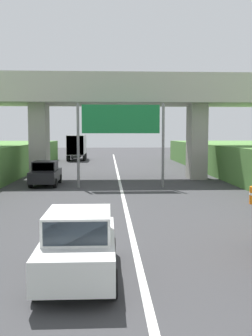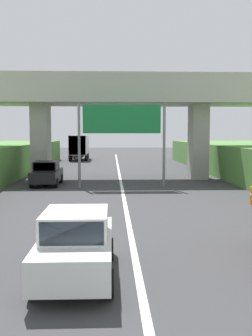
{
  "view_description": "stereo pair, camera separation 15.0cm",
  "coord_description": "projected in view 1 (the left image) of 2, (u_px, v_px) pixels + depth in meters",
  "views": [
    {
      "loc": [
        -0.81,
        -2.48,
        3.6
      ],
      "look_at": [
        0.0,
        15.5,
        2.0
      ],
      "focal_mm": 40.9,
      "sensor_mm": 36.0,
      "label": 1
    },
    {
      "loc": [
        -0.66,
        -2.49,
        3.6
      ],
      "look_at": [
        0.0,
        15.5,
        2.0
      ],
      "focal_mm": 40.9,
      "sensor_mm": 36.0,
      "label": 2
    }
  ],
  "objects": [
    {
      "name": "car_black",
      "position": [
        46.0,
        173.0,
        26.81
      ],
      "size": [
        1.86,
        4.1,
        1.72
      ],
      "color": "black",
      "rests_on": "ground"
    },
    {
      "name": "truck_green",
      "position": [
        77.0,
        146.0,
        53.01
      ],
      "size": [
        2.44,
        7.3,
        3.44
      ],
      "color": "black",
      "rests_on": "ground"
    },
    {
      "name": "car_white",
      "position": [
        79.0,
        244.0,
        9.54
      ],
      "size": [
        1.86,
        4.1,
        1.72
      ],
      "color": "silver",
      "rests_on": "ground"
    },
    {
      "name": "overhead_highway_sign",
      "position": [
        121.0,
        125.0,
        25.5
      ],
      "size": [
        5.88,
        0.18,
        5.65
      ],
      "color": "slate",
      "rests_on": "ground"
    },
    {
      "name": "overpass_bridge",
      "position": [
        119.0,
        101.0,
        30.33
      ],
      "size": [
        40.0,
        4.8,
        8.15
      ],
      "color": "#ADA89E",
      "rests_on": "ground"
    },
    {
      "name": "lane_centre_stripe",
      "position": [
        121.0,
        189.0,
        25.26
      ],
      "size": [
        0.2,
        85.1,
        0.01
      ],
      "primitive_type": "cube",
      "color": "white",
      "rests_on": "ground"
    }
  ]
}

